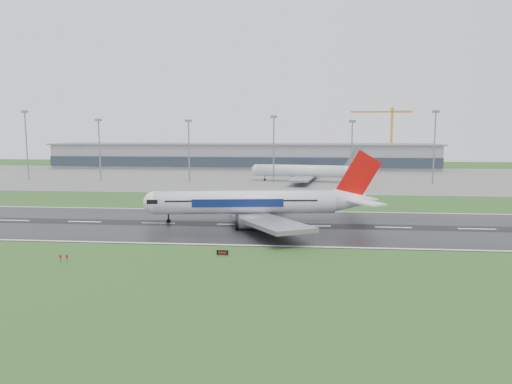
# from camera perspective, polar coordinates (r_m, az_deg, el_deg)

# --- Properties ---
(ground) EXTENTS (520.00, 520.00, 0.00)m
(ground) POSITION_cam_1_polar(r_m,az_deg,el_deg) (126.28, -11.66, -3.72)
(ground) COLOR #26501D
(ground) RESTS_ON ground
(runway) EXTENTS (400.00, 45.00, 0.10)m
(runway) POSITION_cam_1_polar(r_m,az_deg,el_deg) (126.27, -11.66, -3.70)
(runway) COLOR black
(runway) RESTS_ON ground
(apron) EXTENTS (400.00, 130.00, 0.08)m
(apron) POSITION_cam_1_polar(r_m,az_deg,el_deg) (247.34, -3.22, 1.84)
(apron) COLOR slate
(apron) RESTS_ON ground
(terminal) EXTENTS (240.00, 36.00, 15.00)m
(terminal) POSITION_cam_1_polar(r_m,az_deg,el_deg) (306.08, -1.56, 4.32)
(terminal) COLOR gray
(terminal) RESTS_ON ground
(main_airliner) EXTENTS (68.81, 66.31, 18.14)m
(main_airliner) POSITION_cam_1_polar(r_m,az_deg,el_deg) (123.23, 0.72, 0.48)
(main_airliner) COLOR white
(main_airliner) RESTS_ON runway
(parked_airliner) EXTENTS (61.62, 58.43, 16.06)m
(parked_airliner) POSITION_cam_1_polar(r_m,az_deg,el_deg) (224.34, 5.92, 3.31)
(parked_airliner) COLOR silver
(parked_airliner) RESTS_ON apron
(tower_crane) EXTENTS (39.26, 2.79, 39.16)m
(tower_crane) POSITION_cam_1_polar(r_m,az_deg,el_deg) (323.94, 15.98, 6.35)
(tower_crane) COLOR gold
(tower_crane) RESTS_ON ground
(runway_sign) EXTENTS (2.30, 0.27, 1.04)m
(runway_sign) POSITION_cam_1_polar(r_m,az_deg,el_deg) (92.75, -4.06, -7.31)
(runway_sign) COLOR black
(runway_sign) RESTS_ON ground
(floodmast_0) EXTENTS (0.64, 0.64, 32.37)m
(floodmast_0) POSITION_cam_1_polar(r_m,az_deg,el_deg) (255.23, -25.87, 4.92)
(floodmast_0) COLOR gray
(floodmast_0) RESTS_ON ground
(floodmast_1) EXTENTS (0.64, 0.64, 28.40)m
(floodmast_1) POSITION_cam_1_polar(r_m,az_deg,el_deg) (238.53, -18.30, 4.68)
(floodmast_1) COLOR gray
(floodmast_1) RESTS_ON ground
(floodmast_2) EXTENTS (0.64, 0.64, 27.90)m
(floodmast_2) POSITION_cam_1_polar(r_m,az_deg,el_deg) (224.74, -8.06, 4.77)
(floodmast_2) COLOR gray
(floodmast_2) RESTS_ON ground
(floodmast_3) EXTENTS (0.64, 0.64, 29.71)m
(floodmast_3) POSITION_cam_1_polar(r_m,az_deg,el_deg) (218.96, 2.14, 5.01)
(floodmast_3) COLOR gray
(floodmast_3) RESTS_ON ground
(floodmast_4) EXTENTS (0.64, 0.64, 27.53)m
(floodmast_4) POSITION_cam_1_polar(r_m,az_deg,el_deg) (219.91, 11.44, 4.59)
(floodmast_4) COLOR gray
(floodmast_4) RESTS_ON ground
(floodmast_5) EXTENTS (0.64, 0.64, 31.74)m
(floodmast_5) POSITION_cam_1_polar(r_m,az_deg,el_deg) (226.56, 20.65, 4.88)
(floodmast_5) COLOR gray
(floodmast_5) RESTS_ON ground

